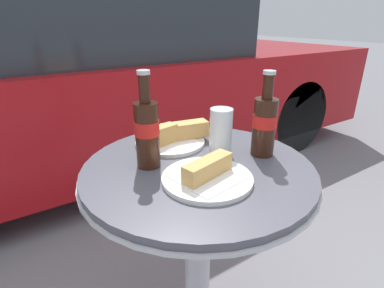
{
  "coord_description": "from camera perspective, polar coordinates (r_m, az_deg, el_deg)",
  "views": [
    {
      "loc": [
        -0.41,
        -0.61,
        1.1
      ],
      "look_at": [
        0.0,
        0.03,
        0.77
      ],
      "focal_mm": 28.0,
      "sensor_mm": 36.0,
      "label": 1
    }
  ],
  "objects": [
    {
      "name": "bistro_table",
      "position": [
        0.93,
        1.1,
        -14.98
      ],
      "size": [
        0.64,
        0.64,
        0.72
      ],
      "color": "#B7B7BC",
      "rests_on": "ground_plane"
    },
    {
      "name": "cola_bottle_right",
      "position": [
        0.87,
        13.64,
        3.87
      ],
      "size": [
        0.07,
        0.07,
        0.24
      ],
      "color": "#33190F",
      "rests_on": "bistro_table"
    },
    {
      "name": "drinking_glass",
      "position": [
        0.86,
        5.5,
        1.91
      ],
      "size": [
        0.07,
        0.07,
        0.14
      ],
      "color": "silver",
      "rests_on": "bistro_table"
    },
    {
      "name": "lunch_plate_near",
      "position": [
        0.74,
        2.94,
        -5.97
      ],
      "size": [
        0.23,
        0.23,
        0.06
      ],
      "color": "white",
      "rests_on": "bistro_table"
    },
    {
      "name": "lunch_plate_far",
      "position": [
        0.95,
        -3.69,
        1.3
      ],
      "size": [
        0.24,
        0.22,
        0.07
      ],
      "color": "white",
      "rests_on": "bistro_table"
    },
    {
      "name": "cola_bottle_left",
      "position": [
        0.79,
        -8.57,
        2.52
      ],
      "size": [
        0.07,
        0.07,
        0.26
      ],
      "color": "#33190F",
      "rests_on": "bistro_table"
    },
    {
      "name": "parked_car",
      "position": [
        2.51,
        -15.66,
        11.43
      ],
      "size": [
        4.24,
        1.68,
        1.35
      ],
      "color": "#9E0F14",
      "rests_on": "ground_plane"
    }
  ]
}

